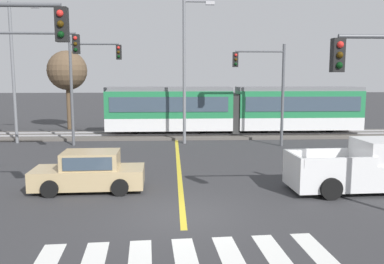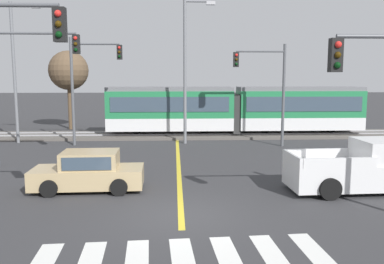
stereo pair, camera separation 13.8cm
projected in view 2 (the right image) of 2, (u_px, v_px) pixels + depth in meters
name	position (u px, v px, depth m)	size (l,w,h in m)	color
ground_plane	(181.00, 215.00, 12.85)	(200.00, 200.00, 0.00)	#333335
track_bed	(177.00, 135.00, 29.84)	(120.00, 4.00, 0.18)	#56514C
rail_near	(177.00, 135.00, 29.11)	(120.00, 0.08, 0.10)	#939399
rail_far	(177.00, 132.00, 30.53)	(120.00, 0.08, 0.10)	#939399
light_rail_tram	(235.00, 108.00, 29.75)	(18.50, 2.64, 3.43)	silver
crosswalk_stripe_2	(137.00, 264.00, 9.48)	(0.56, 2.80, 0.01)	silver
crosswalk_stripe_3	(184.00, 262.00, 9.59)	(0.56, 2.80, 0.01)	silver
crosswalk_stripe_4	(229.00, 260.00, 9.70)	(0.56, 2.80, 0.01)	silver
crosswalk_stripe_5	(274.00, 258.00, 9.81)	(0.56, 2.80, 0.01)	silver
crosswalk_stripe_6	(318.00, 256.00, 9.93)	(0.56, 2.80, 0.01)	silver
lane_centre_line	(179.00, 167.00, 19.72)	(0.20, 16.47, 0.01)	gold
sedan_crossing	(88.00, 172.00, 15.60)	(4.25, 2.01, 1.52)	tan
pickup_truck	(363.00, 170.00, 15.44)	(5.48, 2.41, 1.98)	silver
traffic_light_mid_left	(21.00, 74.00, 19.29)	(4.25, 0.38, 6.74)	#515459
traffic_light_far_right	(267.00, 80.00, 25.04)	(3.25, 0.38, 6.33)	#515459
traffic_light_far_left	(88.00, 76.00, 25.39)	(3.25, 0.38, 6.78)	#515459
street_lamp_west	(16.00, 65.00, 26.21)	(1.97, 0.28, 9.07)	slate
street_lamp_centre	(187.00, 64.00, 25.96)	(2.02, 0.28, 9.23)	slate
bare_tree_west	(69.00, 71.00, 33.23)	(3.21, 3.21, 6.46)	brown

